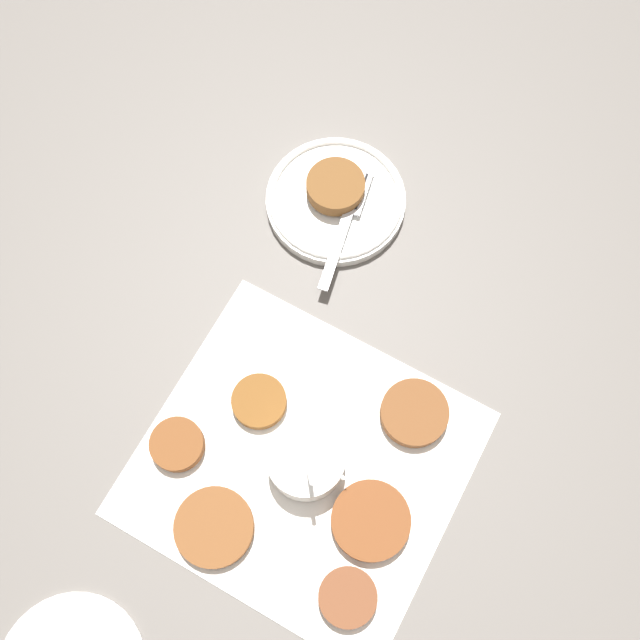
# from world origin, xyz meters

# --- Properties ---
(ground_plane) EXTENTS (4.00, 4.00, 0.00)m
(ground_plane) POSITION_xyz_m (0.00, 0.00, 0.00)
(ground_plane) COLOR #605B56
(napkin) EXTENTS (0.34, 0.31, 0.00)m
(napkin) POSITION_xyz_m (-0.03, 0.02, 0.00)
(napkin) COLOR white
(napkin) RESTS_ON ground_plane
(sauce_bowl) EXTENTS (0.09, 0.08, 0.09)m
(sauce_bowl) POSITION_xyz_m (-0.02, 0.03, 0.02)
(sauce_bowl) COLOR white
(sauce_bowl) RESTS_ON napkin
(fritter_0) EXTENTS (0.08, 0.08, 0.01)m
(fritter_0) POSITION_xyz_m (-0.08, -0.08, 0.01)
(fritter_0) COLOR brown
(fritter_0) RESTS_ON napkin
(fritter_1) EXTENTS (0.06, 0.06, 0.01)m
(fritter_1) POSITION_xyz_m (-0.10, 0.06, 0.01)
(fritter_1) COLOR brown
(fritter_1) RESTS_ON napkin
(fritter_2) EXTENTS (0.06, 0.06, 0.02)m
(fritter_2) POSITION_xyz_m (-0.16, -0.03, 0.01)
(fritter_2) COLOR brown
(fritter_2) RESTS_ON napkin
(fritter_3) EXTENTS (0.09, 0.09, 0.02)m
(fritter_3) POSITION_xyz_m (0.07, 0.01, 0.01)
(fritter_3) COLOR brown
(fritter_3) RESTS_ON napkin
(fritter_4) EXTENTS (0.06, 0.06, 0.02)m
(fritter_4) POSITION_xyz_m (0.08, -0.07, 0.01)
(fritter_4) COLOR brown
(fritter_4) RESTS_ON napkin
(fritter_5) EXTENTS (0.08, 0.08, 0.02)m
(fritter_5) POSITION_xyz_m (0.06, 0.13, 0.01)
(fritter_5) COLOR brown
(fritter_5) RESTS_ON napkin
(serving_plate) EXTENTS (0.17, 0.17, 0.02)m
(serving_plate) POSITION_xyz_m (-0.15, 0.32, 0.01)
(serving_plate) COLOR white
(serving_plate) RESTS_ON ground_plane
(fritter_on_plate) EXTENTS (0.07, 0.07, 0.02)m
(fritter_on_plate) POSITION_xyz_m (-0.15, 0.33, 0.03)
(fritter_on_plate) COLOR brown
(fritter_on_plate) RESTS_ON serving_plate
(fork) EXTENTS (0.05, 0.17, 0.00)m
(fork) POSITION_xyz_m (-0.12, 0.31, 0.02)
(fork) COLOR silver
(fork) RESTS_ON serving_plate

